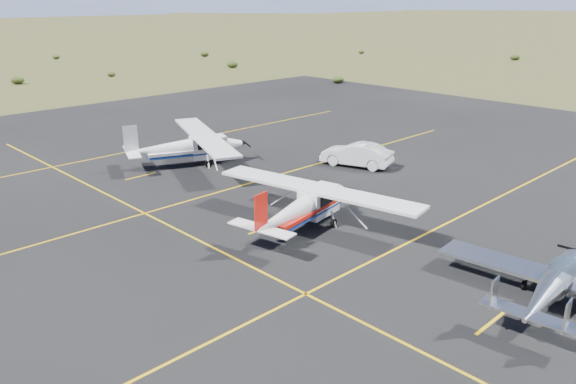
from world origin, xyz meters
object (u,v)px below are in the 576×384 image
aircraft_low_wing (557,282)px  sedan (357,155)px  aircraft_cessna (304,205)px  aircraft_plain (188,146)px

aircraft_low_wing → sedan: bearing=56.2°
aircraft_low_wing → sedan: (8.22, 15.43, -0.16)m
aircraft_cessna → sedan: aircraft_cessna is taller
aircraft_plain → aircraft_cessna: bearing=-77.8°
aircraft_low_wing → aircraft_plain: 22.91m
aircraft_low_wing → aircraft_plain: aircraft_plain is taller
aircraft_low_wing → aircraft_cessna: bearing=91.6°
aircraft_plain → aircraft_low_wing: bearing=-69.8°
aircraft_cessna → aircraft_plain: 12.45m
aircraft_cessna → aircraft_plain: (2.14, 12.26, 0.07)m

